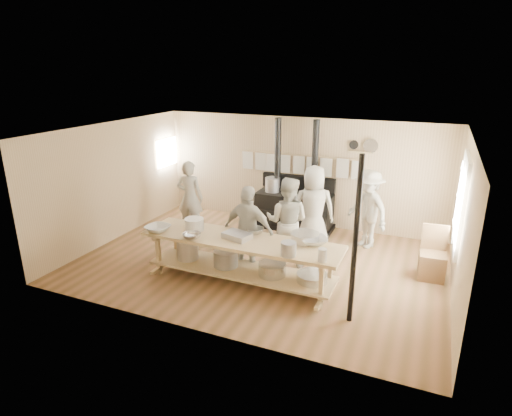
% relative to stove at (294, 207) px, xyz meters
% --- Properties ---
extents(ground, '(7.00, 7.00, 0.00)m').
position_rel_stove_xyz_m(ground, '(0.01, -2.12, -0.52)').
color(ground, brown).
rests_on(ground, ground).
extents(room_shell, '(7.00, 7.00, 7.00)m').
position_rel_stove_xyz_m(room_shell, '(0.01, -2.12, 1.10)').
color(room_shell, tan).
rests_on(room_shell, ground).
extents(window_right, '(0.09, 1.50, 1.65)m').
position_rel_stove_xyz_m(window_right, '(3.48, -1.52, 0.98)').
color(window_right, beige).
rests_on(window_right, ground).
extents(left_opening, '(0.00, 0.90, 0.90)m').
position_rel_stove_xyz_m(left_opening, '(-3.44, -0.12, 1.08)').
color(left_opening, white).
rests_on(left_opening, ground).
extents(stove, '(1.90, 0.75, 2.60)m').
position_rel_stove_xyz_m(stove, '(0.00, 0.00, 0.00)').
color(stove, black).
rests_on(stove, ground).
extents(towel_rail, '(3.00, 0.04, 0.47)m').
position_rel_stove_xyz_m(towel_rail, '(0.01, 0.28, 1.03)').
color(towel_rail, tan).
rests_on(towel_rail, ground).
extents(back_wall_shelf, '(0.63, 0.14, 0.32)m').
position_rel_stove_xyz_m(back_wall_shelf, '(1.47, 0.32, 1.48)').
color(back_wall_shelf, tan).
rests_on(back_wall_shelf, ground).
extents(prep_table, '(3.60, 0.90, 0.85)m').
position_rel_stove_xyz_m(prep_table, '(-0.00, -3.02, -0.00)').
color(prep_table, tan).
rests_on(prep_table, ground).
extents(support_post, '(0.08, 0.08, 2.60)m').
position_rel_stove_xyz_m(support_post, '(2.06, -3.47, 0.78)').
color(support_post, black).
rests_on(support_post, ground).
extents(cook_far_left, '(0.67, 0.48, 1.71)m').
position_rel_stove_xyz_m(cook_far_left, '(-2.10, -1.26, 0.34)').
color(cook_far_left, '#A1A08F').
rests_on(cook_far_left, ground).
extents(cook_left, '(0.90, 0.73, 1.75)m').
position_rel_stove_xyz_m(cook_left, '(0.49, -1.92, 0.35)').
color(cook_left, '#A1A08F').
rests_on(cook_left, ground).
extents(cook_center, '(1.04, 0.88, 1.82)m').
position_rel_stove_xyz_m(cook_center, '(0.77, -1.07, 0.39)').
color(cook_center, '#A1A08F').
rests_on(cook_center, ground).
extents(cook_right, '(1.02, 0.49, 1.69)m').
position_rel_stove_xyz_m(cook_right, '(-0.02, -2.60, 0.33)').
color(cook_right, '#A1A08F').
rests_on(cook_right, ground).
extents(cook_by_window, '(1.25, 1.18, 1.70)m').
position_rel_stove_xyz_m(cook_by_window, '(1.79, -0.48, 0.33)').
color(cook_by_window, '#A1A08F').
rests_on(cook_by_window, ground).
extents(chair, '(0.48, 0.48, 0.98)m').
position_rel_stove_xyz_m(chair, '(3.16, -1.47, -0.23)').
color(chair, brown).
rests_on(chair, ground).
extents(bowl_white_a, '(0.47, 0.47, 0.11)m').
position_rel_stove_xyz_m(bowl_white_a, '(-1.54, -3.28, 0.38)').
color(bowl_white_a, silver).
rests_on(bowl_white_a, prep_table).
extents(bowl_steel_a, '(0.46, 0.46, 0.10)m').
position_rel_stove_xyz_m(bowl_steel_a, '(-0.78, -3.35, 0.38)').
color(bowl_steel_a, silver).
rests_on(bowl_steel_a, prep_table).
extents(bowl_white_b, '(0.64, 0.64, 0.12)m').
position_rel_stove_xyz_m(bowl_white_b, '(1.24, -2.72, 0.39)').
color(bowl_white_b, silver).
rests_on(bowl_white_b, prep_table).
extents(bowl_steel_b, '(0.43, 0.43, 0.10)m').
position_rel_stove_xyz_m(bowl_steel_b, '(0.14, -2.69, 0.38)').
color(bowl_steel_b, silver).
rests_on(bowl_steel_b, prep_table).
extents(roasting_pan, '(0.54, 0.43, 0.11)m').
position_rel_stove_xyz_m(roasting_pan, '(-0.05, -3.03, 0.38)').
color(roasting_pan, '#B2B2B7').
rests_on(roasting_pan, prep_table).
extents(mixing_bowl_large, '(0.57, 0.57, 0.15)m').
position_rel_stove_xyz_m(mixing_bowl_large, '(1.08, -2.69, 0.41)').
color(mixing_bowl_large, silver).
rests_on(mixing_bowl_large, prep_table).
extents(bucket_galv, '(0.31, 0.31, 0.23)m').
position_rel_stove_xyz_m(bucket_galv, '(1.00, -3.35, 0.44)').
color(bucket_galv, gray).
rests_on(bucket_galv, prep_table).
extents(deep_bowl_enamel, '(0.46, 0.46, 0.22)m').
position_rel_stove_xyz_m(deep_bowl_enamel, '(-0.96, -2.96, 0.44)').
color(deep_bowl_enamel, silver).
rests_on(deep_bowl_enamel, prep_table).
extents(pitcher, '(0.17, 0.17, 0.21)m').
position_rel_stove_xyz_m(pitcher, '(1.56, -3.35, 0.44)').
color(pitcher, silver).
rests_on(pitcher, prep_table).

